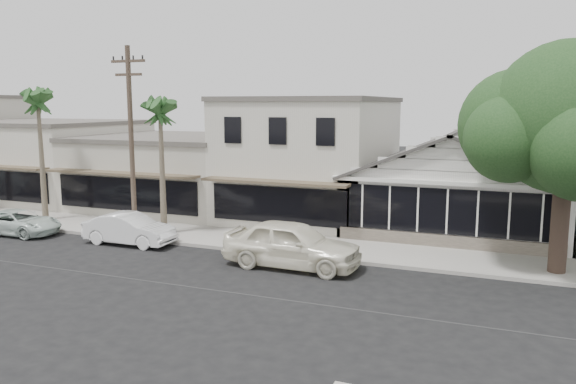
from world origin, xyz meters
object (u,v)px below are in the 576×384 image
at_px(car_0, 292,244).
at_px(shade_tree, 565,122).
at_px(car_1, 129,229).
at_px(utility_pole, 131,138).
at_px(car_2, 18,222).

height_order(car_0, shade_tree, shade_tree).
bearing_deg(car_1, shade_tree, -83.22).
height_order(utility_pole, car_1, utility_pole).
relative_size(utility_pole, shade_tree, 1.04).
height_order(utility_pole, shade_tree, utility_pole).
relative_size(car_1, shade_tree, 0.50).
bearing_deg(utility_pole, car_2, -167.75).
distance_m(car_0, car_1, 8.28).
relative_size(car_0, car_1, 1.27).
distance_m(car_1, car_2, 6.38).
xyz_separation_m(car_0, car_1, (-8.25, 0.66, -0.22)).
relative_size(car_1, car_2, 1.00).
height_order(utility_pole, car_0, utility_pole).
bearing_deg(utility_pole, car_0, -10.40).
distance_m(car_1, shade_tree, 18.63).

